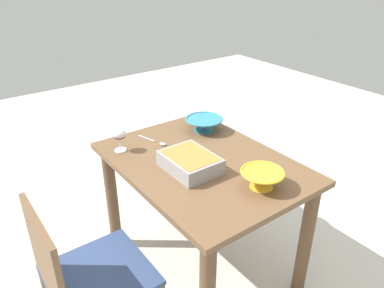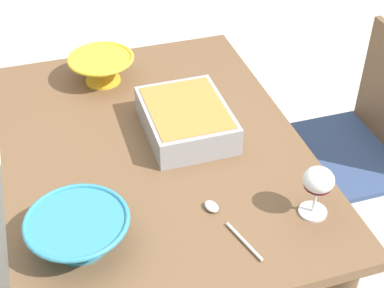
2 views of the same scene
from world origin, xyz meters
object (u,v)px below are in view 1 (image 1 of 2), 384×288
object	(u,v)px
mixing_bowl	(262,178)
serving_spoon	(158,142)
dining_table	(202,183)
chair	(81,277)
small_bowl	(204,124)
wine_glass	(119,135)
casserole_dish	(190,162)

from	to	relation	value
mixing_bowl	serving_spoon	bearing A→B (deg)	-167.16
dining_table	chair	world-z (taller)	chair
chair	mixing_bowl	xyz separation A→B (m)	(0.25, 0.85, 0.33)
chair	small_bowl	xyz separation A→B (m)	(-0.43, 1.02, 0.33)
chair	dining_table	bearing A→B (deg)	99.30
wine_glass	serving_spoon	world-z (taller)	wine_glass
casserole_dish	mixing_bowl	world-z (taller)	mixing_bowl
wine_glass	mixing_bowl	world-z (taller)	wine_glass
chair	wine_glass	world-z (taller)	wine_glass
chair	mixing_bowl	distance (m)	0.94
dining_table	serving_spoon	world-z (taller)	serving_spoon
wine_glass	chair	bearing A→B (deg)	-43.43
serving_spoon	mixing_bowl	bearing A→B (deg)	12.84
chair	casserole_dish	distance (m)	0.75
casserole_dish	serving_spoon	size ratio (longest dim) A/B	1.37
serving_spoon	casserole_dish	bearing A→B (deg)	-3.35
chair	small_bowl	distance (m)	1.15
mixing_bowl	small_bowl	world-z (taller)	mixing_bowl
small_bowl	serving_spoon	size ratio (longest dim) A/B	1.10
mixing_bowl	serving_spoon	distance (m)	0.71
dining_table	wine_glass	distance (m)	0.54
casserole_dish	serving_spoon	distance (m)	0.36
wine_glass	small_bowl	distance (m)	0.56
dining_table	casserole_dish	world-z (taller)	casserole_dish
wine_glass	mixing_bowl	xyz separation A→B (m)	(0.74, 0.38, -0.05)
chair	small_bowl	bearing A→B (deg)	112.76
dining_table	wine_glass	xyz separation A→B (m)	(-0.37, -0.31, 0.24)
mixing_bowl	small_bowl	distance (m)	0.70
dining_table	small_bowl	world-z (taller)	small_bowl
dining_table	serving_spoon	size ratio (longest dim) A/B	5.15
wine_glass	casserole_dish	size ratio (longest dim) A/B	0.46
dining_table	mixing_bowl	size ratio (longest dim) A/B	5.27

